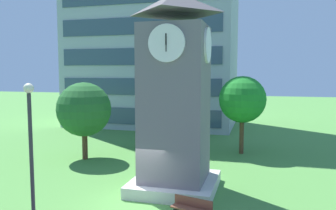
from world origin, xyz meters
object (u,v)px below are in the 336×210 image
at_px(tree_near_tower, 242,100).
at_px(tree_streetside, 84,110).
at_px(park_bench, 192,208).
at_px(tree_by_building, 162,103).
at_px(street_lamp, 31,145).
at_px(clock_tower, 175,104).

distance_m(tree_near_tower, tree_streetside, 11.91).
xyz_separation_m(park_bench, tree_by_building, (-4.90, 12.12, 3.38)).
bearing_deg(park_bench, tree_near_tower, 83.34).
bearing_deg(tree_near_tower, tree_by_building, -177.01).
height_order(park_bench, tree_by_building, tree_by_building).
relative_size(park_bench, tree_by_building, 0.33).
height_order(street_lamp, tree_streetside, street_lamp).
bearing_deg(park_bench, tree_streetside, 140.72).
distance_m(street_lamp, tree_near_tower, 17.32).
bearing_deg(tree_near_tower, park_bench, -96.66).
xyz_separation_m(park_bench, tree_streetside, (-9.46, 7.74, 3.17)).
bearing_deg(park_bench, clock_tower, 115.35).
relative_size(clock_tower, street_lamp, 1.76).
bearing_deg(street_lamp, tree_near_tower, 67.32).
distance_m(clock_tower, tree_by_building, 9.42).
bearing_deg(street_lamp, clock_tower, 62.03).
bearing_deg(tree_streetside, tree_near_tower, 23.34).
bearing_deg(clock_tower, tree_by_building, 110.68).
xyz_separation_m(clock_tower, tree_near_tower, (3.03, 9.12, -0.42)).
relative_size(tree_near_tower, tree_by_building, 1.05).
distance_m(clock_tower, park_bench, 5.57).
relative_size(clock_tower, park_bench, 5.57).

